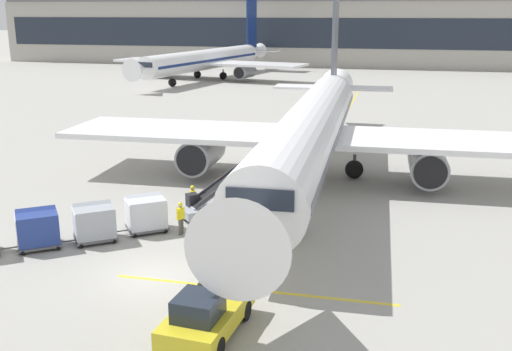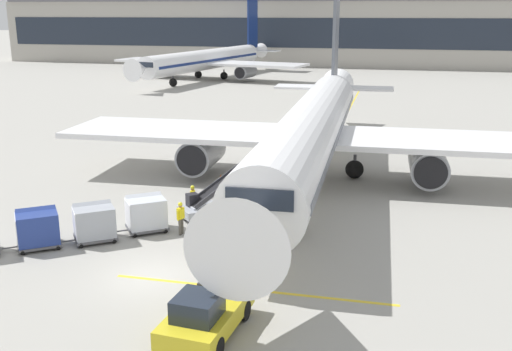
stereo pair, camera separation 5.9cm
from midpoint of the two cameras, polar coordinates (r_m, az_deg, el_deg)
ground_plane at (r=26.80m, az=-10.08°, el=-9.44°), size 600.00×600.00×0.00m
parked_airplane at (r=40.39m, az=5.42°, el=4.42°), size 34.16×44.20×14.59m
belt_loader at (r=33.49m, az=-3.95°, el=-2.41°), size 4.56×4.42×3.43m
baggage_cart_lead at (r=31.75m, az=-10.37°, el=-3.50°), size 2.67×2.47×1.91m
baggage_cart_second at (r=30.98m, az=-15.09°, el=-4.28°), size 2.67×2.47×1.91m
baggage_cart_third at (r=30.95m, az=-20.02°, el=-4.71°), size 2.67×2.47×1.91m
pushback_tug at (r=21.78m, az=-4.71°, el=-12.95°), size 2.49×4.57×1.83m
ground_crew_by_loader at (r=30.99m, az=-7.12°, el=-3.84°), size 0.34×0.55×1.74m
ground_crew_by_carts at (r=33.81m, az=-5.99°, el=-2.16°), size 0.31×0.56×1.74m
safety_cone_engine_keepout at (r=40.35m, az=-2.11°, el=-0.18°), size 0.57×0.57×0.65m
safety_cone_wingtip at (r=40.27m, az=-1.73°, el=-0.24°), size 0.53×0.53×0.61m
safety_cone_nose_mark at (r=39.51m, az=-3.33°, el=-0.45°), size 0.68×0.68×0.77m
apron_guidance_line_lead_in at (r=40.43m, az=5.15°, el=-0.66°), size 0.20×110.00×0.01m
apron_guidance_line_stop_bar at (r=25.22m, az=-0.36°, el=-10.83°), size 12.00×0.20×0.01m
terminal_building at (r=131.36m, az=4.82°, el=13.46°), size 133.05×15.74×13.73m
distant_airplane at (r=102.11m, az=-4.55°, el=10.92°), size 34.25×42.29×14.16m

